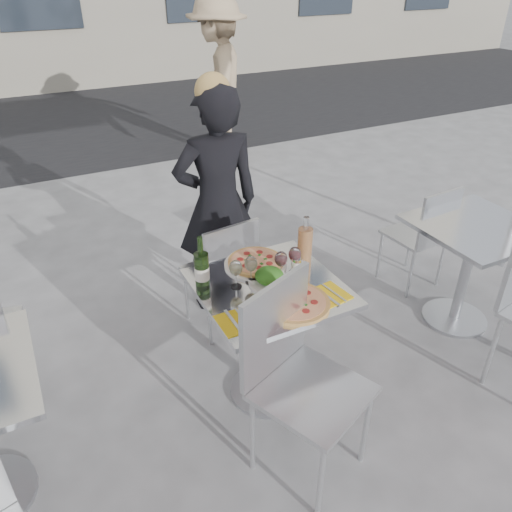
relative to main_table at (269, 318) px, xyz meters
name	(u,v)px	position (x,y,z in m)	size (l,w,h in m)	color
ground	(267,390)	(0.00, 0.00, -0.54)	(80.00, 80.00, 0.00)	slate
street_asphalt	(75,119)	(0.00, 6.50, -0.54)	(24.00, 5.00, 0.00)	black
main_table	(269,318)	(0.00, 0.00, 0.00)	(0.72, 0.72, 0.75)	#B7BABF
side_table_right	(470,254)	(1.50, 0.00, 0.00)	(0.72, 0.72, 0.75)	#B7BABF
chair_far	(224,268)	(0.02, 0.63, -0.04)	(0.43, 0.44, 0.85)	silver
chair_near	(295,367)	(-0.10, -0.43, 0.06)	(0.60, 0.61, 1.01)	silver
side_chair_rfar	(425,230)	(1.54, 0.45, -0.05)	(0.41, 0.42, 0.83)	silver
woman_diner	(218,204)	(0.12, 0.95, 0.25)	(0.58, 0.38, 1.59)	black
pedestrian_b	(219,80)	(1.41, 3.90, 0.40)	(1.21, 0.70, 1.88)	tan
pizza_near	(294,303)	(0.03, -0.19, 0.22)	(0.35, 0.35, 0.02)	#DCA855
pizza_far	(256,262)	(0.03, 0.22, 0.23)	(0.35, 0.35, 0.03)	white
salad_plate	(269,277)	(0.01, 0.02, 0.25)	(0.22, 0.22, 0.09)	white
wine_bottle	(202,269)	(-0.31, 0.14, 0.32)	(0.07, 0.08, 0.29)	#2B4C1C
carafe	(305,246)	(0.27, 0.10, 0.33)	(0.08, 0.08, 0.29)	tan
sugar_shaker	(297,267)	(0.18, 0.02, 0.26)	(0.06, 0.06, 0.11)	white
wineglass_white_a	(236,269)	(-0.15, 0.07, 0.32)	(0.07, 0.07, 0.16)	white
wineglass_white_b	(251,265)	(-0.07, 0.07, 0.32)	(0.07, 0.07, 0.16)	white
wineglass_red_a	(281,260)	(0.09, 0.04, 0.32)	(0.07, 0.07, 0.16)	white
wineglass_red_b	(295,255)	(0.18, 0.05, 0.32)	(0.07, 0.07, 0.16)	white
napkin_left	(238,321)	(-0.27, -0.19, 0.21)	(0.18, 0.20, 0.01)	yellow
napkin_right	(329,295)	(0.23, -0.21, 0.21)	(0.20, 0.20, 0.01)	yellow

